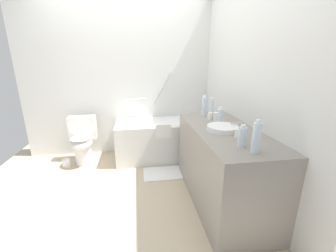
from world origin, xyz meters
TOP-DOWN VIEW (x-y plane):
  - ground_plane at (0.00, 0.00)m, footprint 3.77×3.77m
  - wall_back_tiled at (0.00, 1.26)m, footprint 3.17×0.10m
  - wall_right_mirror at (1.44, 0.00)m, footprint 0.10×2.83m
  - bathtub at (0.58, 0.88)m, footprint 1.48×0.67m
  - toilet at (-0.65, 0.85)m, footprint 0.41×0.50m
  - vanity_counter at (1.07, -0.33)m, footprint 0.64×1.51m
  - sink_basin at (1.02, -0.39)m, footprint 0.31×0.31m
  - sink_faucet at (1.20, -0.39)m, footprint 0.13×0.15m
  - water_bottle_0 at (1.04, 0.27)m, footprint 0.07×0.07m
  - water_bottle_1 at (1.09, 0.15)m, footprint 0.06×0.06m
  - water_bottle_2 at (1.05, -0.94)m, footprint 0.06×0.06m
  - water_bottle_3 at (1.01, -0.81)m, footprint 0.07×0.07m
  - water_bottle_4 at (1.09, -0.13)m, footprint 0.07×0.07m
  - drinking_glass_0 at (1.09, -0.59)m, footprint 0.07×0.07m
  - drinking_glass_1 at (1.07, -0.68)m, footprint 0.07×0.07m
  - drinking_glass_2 at (1.10, -0.00)m, footprint 0.07×0.07m
  - drinking_glass_3 at (1.05, 0.06)m, footprint 0.06×0.06m
  - bath_mat at (0.55, 0.32)m, footprint 0.63×0.38m
  - toilet_paper_roll at (-0.89, 0.74)m, footprint 0.11×0.11m

SIDE VIEW (x-z plane):
  - ground_plane at x=0.00m, z-range 0.00..0.00m
  - bath_mat at x=0.55m, z-range 0.00..0.01m
  - toilet_paper_roll at x=-0.89m, z-range 0.00..0.11m
  - bathtub at x=0.58m, z-range -0.35..0.99m
  - toilet at x=-0.65m, z-range 0.01..0.72m
  - vanity_counter at x=1.07m, z-range 0.00..0.84m
  - sink_basin at x=1.02m, z-range 0.84..0.89m
  - sink_faucet at x=1.20m, z-range 0.83..0.91m
  - drinking_glass_0 at x=1.09m, z-range 0.84..0.92m
  - drinking_glass_3 at x=1.05m, z-range 0.84..0.92m
  - drinking_glass_1 at x=1.07m, z-range 0.84..0.93m
  - drinking_glass_2 at x=1.10m, z-range 0.84..0.93m
  - water_bottle_4 at x=1.09m, z-range 0.83..1.01m
  - water_bottle_3 at x=1.01m, z-range 0.83..1.01m
  - water_bottle_1 at x=1.09m, z-range 0.83..1.08m
  - water_bottle_0 at x=1.04m, z-range 0.83..1.08m
  - water_bottle_2 at x=1.05m, z-range 0.83..1.09m
  - wall_back_tiled at x=0.00m, z-range 0.00..2.52m
  - wall_right_mirror at x=1.44m, z-range 0.00..2.52m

